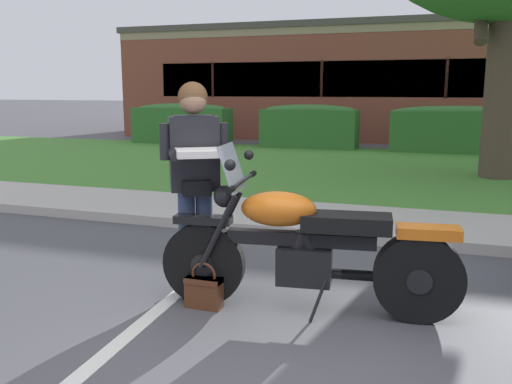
{
  "coord_description": "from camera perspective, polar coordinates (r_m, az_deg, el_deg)",
  "views": [
    {
      "loc": [
        0.59,
        -2.68,
        1.65
      ],
      "look_at": [
        -0.79,
        1.33,
        0.85
      ],
      "focal_mm": 38.49,
      "sensor_mm": 36.0,
      "label": 1
    }
  ],
  "objects": [
    {
      "name": "hedge_center_left",
      "position": [
        15.37,
        5.56,
        6.85
      ],
      "size": [
        2.65,
        0.9,
        1.24
      ],
      "color": "#336B2D",
      "rests_on": "ground"
    },
    {
      "name": "brick_building",
      "position": [
        21.89,
        19.19,
        10.67
      ],
      "size": [
        21.91,
        9.62,
        3.77
      ],
      "color": "brown",
      "rests_on": "ground"
    },
    {
      "name": "concrete_walk",
      "position": [
        6.92,
        13.56,
        -3.11
      ],
      "size": [
        60.0,
        1.5,
        0.08
      ],
      "primitive_type": "cube",
      "color": "#B7B2A8",
      "rests_on": "ground"
    },
    {
      "name": "handbag",
      "position": [
        4.26,
        -5.43,
        -10.04
      ],
      "size": [
        0.28,
        0.13,
        0.36
      ],
      "color": "#562D19",
      "rests_on": "ground"
    },
    {
      "name": "hedge_left",
      "position": [
        16.71,
        -7.71,
        7.1
      ],
      "size": [
        2.96,
        0.9,
        1.24
      ],
      "color": "#336B2D",
      "rests_on": "ground"
    },
    {
      "name": "hedge_center_right",
      "position": [
        14.95,
        20.39,
        6.14
      ],
      "size": [
        3.4,
        0.9,
        1.24
      ],
      "color": "#336B2D",
      "rests_on": "ground"
    },
    {
      "name": "grass_lawn",
      "position": [
        11.4,
        15.79,
        2.06
      ],
      "size": [
        60.0,
        7.64,
        0.06
      ],
      "primitive_type": "cube",
      "color": "#478433",
      "rests_on": "ground"
    },
    {
      "name": "curb_strip",
      "position": [
        6.09,
        12.78,
        -4.74
      ],
      "size": [
        60.0,
        0.2,
        0.12
      ],
      "primitive_type": "cube",
      "color": "#B7B2A8",
      "rests_on": "ground"
    },
    {
      "name": "stall_stripe_0",
      "position": [
        3.85,
        -14.12,
        -14.99
      ],
      "size": [
        0.32,
        4.4,
        0.01
      ],
      "primitive_type": "cube",
      "rotation": [
        0.0,
        0.0,
        0.04
      ],
      "color": "silver",
      "rests_on": "ground"
    },
    {
      "name": "rider_person",
      "position": [
        4.33,
        -6.38,
        2.08
      ],
      "size": [
        0.6,
        0.67,
        1.7
      ],
      "color": "black",
      "rests_on": "ground"
    },
    {
      "name": "motorcycle",
      "position": [
        4.09,
        6.49,
        -5.9
      ],
      "size": [
        2.24,
        0.82,
        1.26
      ],
      "color": "black",
      "rests_on": "ground"
    }
  ]
}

